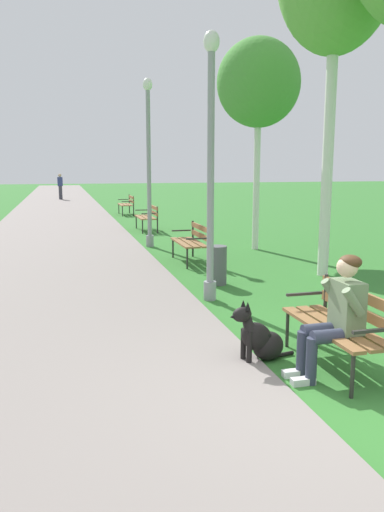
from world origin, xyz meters
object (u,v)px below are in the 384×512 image
(birch_tree_fourth, at_px, (259,84))
(litter_bin, at_px, (217,265))
(park_bench_near, at_px, (343,320))
(lamp_post_mid, at_px, (149,162))
(park_bench_far, at_px, (148,215))
(park_bench_furthest, at_px, (127,203))
(pedestrian_distant, at_px, (60,187))
(park_bench_mid, at_px, (193,239))
(dog_black, at_px, (260,338))
(person_seated_on_near_bench, at_px, (337,312))
(lamp_post_near, at_px, (211,166))

(birch_tree_fourth, xyz_separation_m, litter_bin, (-2.12, -3.49, -3.73))
(park_bench_near, xyz_separation_m, lamp_post_mid, (-0.58, 8.55, 1.71))
(park_bench_far, distance_m, park_bench_furthest, 5.74)
(park_bench_far, relative_size, pedestrian_distant, 0.91)
(lamp_post_mid, height_order, pedestrian_distant, lamp_post_mid)
(park_bench_far, distance_m, birch_tree_fourth, 6.03)
(park_bench_mid, xyz_separation_m, litter_bin, (-0.11, -2.14, -0.16))
(park_bench_mid, relative_size, park_bench_far, 1.00)
(dog_black, relative_size, pedestrian_distant, 0.50)
(park_bench_mid, bearing_deg, litter_bin, -93.00)
(person_seated_on_near_bench, bearing_deg, pedestrian_distant, 95.24)
(dog_black, height_order, lamp_post_mid, lamp_post_mid)
(park_bench_mid, relative_size, park_bench_furthest, 1.00)
(park_bench_mid, height_order, park_bench_furthest, same)
(park_bench_furthest, bearing_deg, park_bench_mid, -90.10)
(park_bench_mid, relative_size, litter_bin, 2.14)
(pedestrian_distant, bearing_deg, litter_bin, -83.74)
(park_bench_mid, bearing_deg, birch_tree_fourth, 33.88)
(person_seated_on_near_bench, relative_size, birch_tree_fourth, 0.24)
(lamp_post_near, height_order, lamp_post_mid, lamp_post_mid)
(lamp_post_near, bearing_deg, person_seated_on_near_bench, -83.36)
(park_bench_furthest, relative_size, lamp_post_near, 0.37)
(park_bench_furthest, relative_size, litter_bin, 2.14)
(park_bench_mid, bearing_deg, lamp_post_mid, 102.41)
(birch_tree_fourth, bearing_deg, dog_black, -111.18)
(dog_black, height_order, birch_tree_fourth, birch_tree_fourth)
(person_seated_on_near_bench, bearing_deg, litter_bin, 89.23)
(person_seated_on_near_bench, bearing_deg, park_bench_near, 46.60)
(park_bench_mid, xyz_separation_m, dog_black, (-0.74, -5.75, -0.25))
(park_bench_far, relative_size, birch_tree_fourth, 0.29)
(park_bench_furthest, bearing_deg, person_seated_on_near_bench, -90.60)
(person_seated_on_near_bench, bearing_deg, lamp_post_near, 96.64)
(dog_black, height_order, lamp_post_near, lamp_post_near)
(lamp_post_mid, xyz_separation_m, pedestrian_distant, (-2.27, 20.00, -1.38))
(park_bench_far, height_order, park_bench_furthest, same)
(park_bench_furthest, height_order, dog_black, park_bench_furthest)
(birch_tree_fourth, distance_m, litter_bin, 5.53)
(park_bench_furthest, distance_m, person_seated_on_near_bench, 17.82)
(lamp_post_mid, distance_m, litter_bin, 4.97)
(person_seated_on_near_bench, distance_m, dog_black, 0.91)
(litter_bin, bearing_deg, person_seated_on_near_bench, -90.77)
(lamp_post_mid, bearing_deg, litter_bin, -84.69)
(birch_tree_fourth, relative_size, pedestrian_distant, 3.14)
(dog_black, distance_m, lamp_post_near, 3.20)
(dog_black, bearing_deg, pedestrian_distant, 94.20)
(park_bench_mid, bearing_deg, dog_black, -97.33)
(park_bench_far, bearing_deg, park_bench_near, -89.70)
(birch_tree_fourth, bearing_deg, park_bench_far, 114.78)
(park_bench_mid, relative_size, lamp_post_mid, 0.35)
(park_bench_near, height_order, birch_tree_fourth, birch_tree_fourth)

